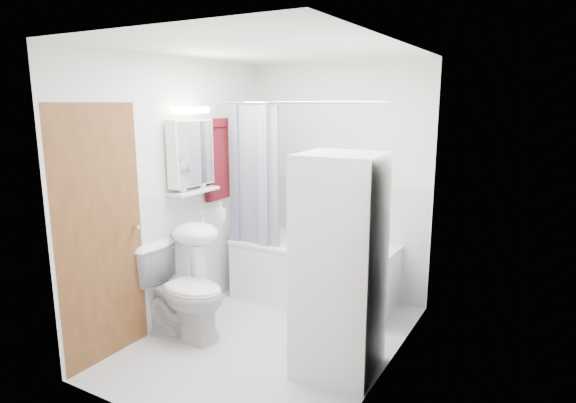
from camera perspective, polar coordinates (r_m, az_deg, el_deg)
The scene contains 20 objects.
floor at distance 4.31m, azimuth -1.95°, elevation -15.97°, with size 2.60×2.60×0.00m, color silver.
room_walls at distance 3.85m, azimuth -2.10°, elevation 4.03°, with size 2.60×2.60×2.60m.
wainscot at distance 4.30m, azimuth 0.06°, elevation -7.30°, with size 1.98×2.58×2.58m.
door at distance 4.13m, azimuth -17.49°, elevation -2.89°, with size 0.05×2.00×2.00m.
bathtub at distance 4.94m, azimuth 3.12°, elevation -8.00°, with size 1.61×0.76×0.61m.
tub_spout at distance 4.98m, azimuth 6.96°, elevation -0.77°, with size 0.04×0.04×0.12m, color silver.
curtain_rod at distance 4.36m, azimuth 1.44°, elevation 11.68°, with size 0.02×0.02×1.79m, color silver.
shower_curtain at distance 4.69m, azimuth -4.20°, elevation 2.46°, with size 0.55×0.02×1.45m.
sink at distance 4.42m, azimuth -10.79°, elevation -5.60°, with size 0.44×0.37×1.04m.
medicine_cabinet at distance 4.46m, azimuth -11.41°, elevation 5.86°, with size 0.13×0.50×0.71m.
shelf at distance 4.50m, azimuth -11.08°, elevation 1.23°, with size 0.18×0.54×0.03m, color silver.
shower_caddy at distance 4.91m, azimuth 7.51°, elevation 1.62°, with size 0.22×0.06×0.02m, color silver.
towel at distance 4.81m, azimuth -8.43°, elevation 5.10°, with size 0.07×0.34×0.82m.
washer_dryer at distance 3.57m, azimuth 6.10°, elevation -7.55°, with size 0.63×0.63×1.65m.
toilet at distance 4.31m, azimuth -12.44°, elevation -10.42°, with size 0.46×0.81×0.80m, color white.
soap_pump at distance 4.55m, azimuth -8.01°, elevation -1.77°, with size 0.08×0.17×0.08m, color gray.
shelf_bottle at distance 4.38m, azimuth -12.38°, elevation 1.53°, with size 0.07×0.18×0.07m, color gray.
shelf_cup at distance 4.58m, azimuth -10.13°, elevation 2.24°, with size 0.10×0.09×0.10m, color gray.
shampoo_a at distance 4.84m, azimuth 9.24°, elevation 2.34°, with size 0.13×0.17×0.13m, color gray.
shampoo_b at distance 4.81m, azimuth 10.57°, elevation 1.92°, with size 0.08×0.21×0.08m, color #2949A4.
Camera 1 is at (2.01, -3.24, 2.00)m, focal length 30.00 mm.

